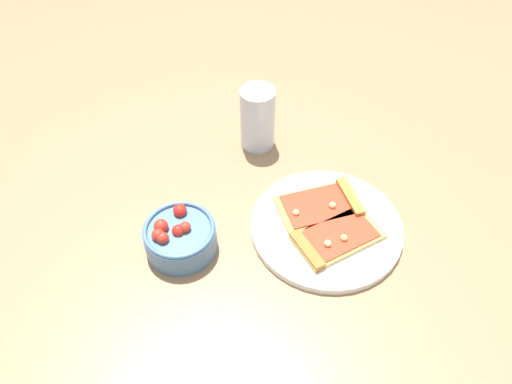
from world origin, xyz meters
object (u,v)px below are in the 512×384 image
Objects in this scene: plate at (326,227)px; pizza_slice_far at (325,205)px; salad_bowl at (180,237)px; pizza_slice_near at (333,239)px; soda_glass at (258,120)px.

plate is 1.61× the size of pizza_slice_far.
salad_bowl is (-0.08, 0.25, 0.02)m from plate.
plate is at bearing -72.41° from salad_bowl.
pizza_slice_near is 0.27m from salad_bowl.
salad_bowl is at bearing 162.77° from soda_glass.
pizza_slice_far is at bearing -138.50° from soda_glass.
soda_glass is at bearing 34.78° from pizza_slice_near.
salad_bowl is at bearing 107.59° from plate.
pizza_slice_near is 0.08m from pizza_slice_far.
pizza_slice_near is at bearing -145.22° from soda_glass.
plate is 1.61× the size of pizza_slice_near.
salad_bowl is (-0.12, 0.25, 0.01)m from pizza_slice_far.
pizza_slice_near is 1.26× the size of soda_glass.
pizza_slice_far reaches higher than plate.
soda_glass is at bearing -17.23° from salad_bowl.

